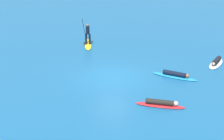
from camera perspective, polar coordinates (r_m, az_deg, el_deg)
ground_plane at (r=22.22m, az=0.00°, el=-1.19°), size 120.00×120.00×0.00m
surfer_on_blue_board at (r=22.50m, az=10.71°, el=-0.88°), size 3.04×0.73×0.41m
surfer_on_white_board at (r=25.38m, az=17.35°, el=1.26°), size 0.78×2.44×0.46m
surfer_on_yellow_board at (r=28.43m, az=-4.14°, el=5.12°), size 2.16×2.85×2.33m
surfer_on_red_board at (r=18.75m, az=8.33°, el=-5.72°), size 2.76×1.32×0.39m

